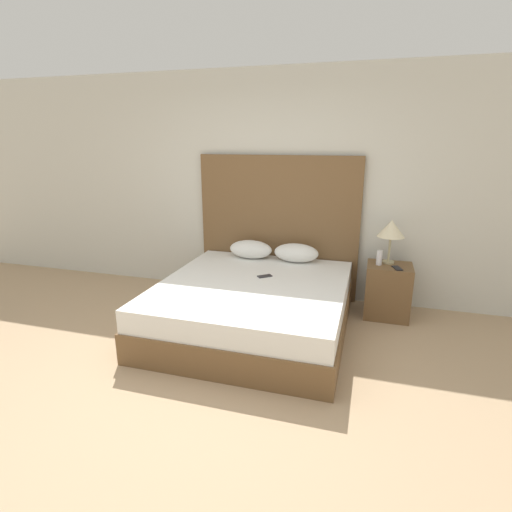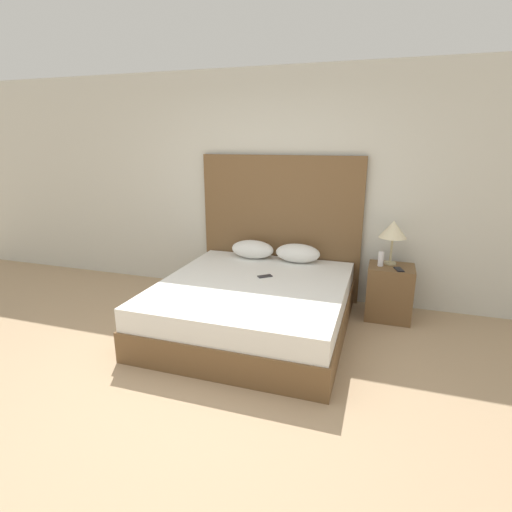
# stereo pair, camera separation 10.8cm
# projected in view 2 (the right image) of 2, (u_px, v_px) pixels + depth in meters

# --- Properties ---
(ground_plane) EXTENTS (16.00, 16.00, 0.00)m
(ground_plane) POSITION_uv_depth(u_px,v_px,m) (187.00, 395.00, 3.09)
(ground_plane) COLOR tan
(wall_back) EXTENTS (10.00, 0.06, 2.70)m
(wall_back) POSITION_uv_depth(u_px,v_px,m) (272.00, 187.00, 4.85)
(wall_back) COLOR silver
(wall_back) RESTS_ON ground_plane
(bed) EXTENTS (1.87, 2.03, 0.51)m
(bed) POSITION_uv_depth(u_px,v_px,m) (253.00, 306.00, 4.10)
(bed) COLOR brown
(bed) RESTS_ON ground_plane
(headboard) EXTENTS (1.96, 0.05, 1.73)m
(headboard) POSITION_uv_depth(u_px,v_px,m) (280.00, 228.00, 4.88)
(headboard) COLOR brown
(headboard) RESTS_ON ground_plane
(pillow_left) EXTENTS (0.52, 0.28, 0.22)m
(pillow_left) POSITION_uv_depth(u_px,v_px,m) (253.00, 249.00, 4.83)
(pillow_left) COLOR white
(pillow_left) RESTS_ON bed
(pillow_right) EXTENTS (0.52, 0.28, 0.22)m
(pillow_right) POSITION_uv_depth(u_px,v_px,m) (298.00, 253.00, 4.67)
(pillow_right) COLOR white
(pillow_right) RESTS_ON bed
(phone_on_bed) EXTENTS (0.16, 0.15, 0.01)m
(phone_on_bed) POSITION_uv_depth(u_px,v_px,m) (265.00, 276.00, 4.20)
(phone_on_bed) COLOR #232328
(phone_on_bed) RESTS_ON bed
(nightstand) EXTENTS (0.48, 0.41, 0.60)m
(nightstand) POSITION_uv_depth(u_px,v_px,m) (389.00, 292.00, 4.35)
(nightstand) COLOR brown
(nightstand) RESTS_ON ground_plane
(table_lamp) EXTENTS (0.29, 0.29, 0.48)m
(table_lamp) POSITION_uv_depth(u_px,v_px,m) (393.00, 230.00, 4.24)
(table_lamp) COLOR tan
(table_lamp) RESTS_ON nightstand
(phone_on_nightstand) EXTENTS (0.11, 0.16, 0.01)m
(phone_on_nightstand) POSITION_uv_depth(u_px,v_px,m) (399.00, 269.00, 4.15)
(phone_on_nightstand) COLOR black
(phone_on_nightstand) RESTS_ON nightstand
(toiletry_bottle) EXTENTS (0.06, 0.06, 0.16)m
(toiletry_bottle) POSITION_uv_depth(u_px,v_px,m) (381.00, 259.00, 4.26)
(toiletry_bottle) COLOR silver
(toiletry_bottle) RESTS_ON nightstand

